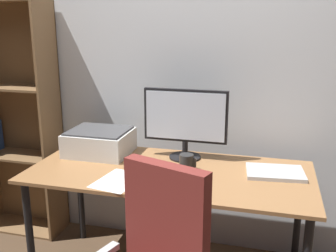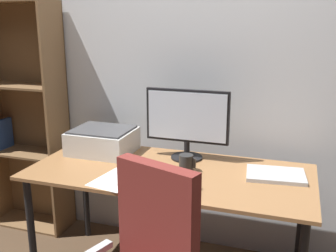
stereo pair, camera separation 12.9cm
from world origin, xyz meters
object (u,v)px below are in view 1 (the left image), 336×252
keyboard (157,183)px  laptop (275,172)px  coffee_mug (187,163)px  bookshelf (16,122)px  mouse (195,187)px  desk (170,183)px  printer (99,142)px  monitor (185,120)px

keyboard → laptop: laptop is taller
coffee_mug → laptop: bearing=8.9°
bookshelf → coffee_mug: bearing=-14.4°
keyboard → mouse: bearing=-3.4°
bookshelf → desk: bearing=-16.2°
mouse → printer: 0.83m
monitor → laptop: (0.56, -0.13, -0.24)m
keyboard → laptop: bearing=28.8°
monitor → coffee_mug: (0.06, -0.21, -0.20)m
desk → printer: bearing=161.4°
mouse → coffee_mug: size_ratio=0.96×
desk → bookshelf: bearing=163.8°
desk → monitor: size_ratio=3.11×
mouse → bookshelf: 1.61m
desk → keyboard: bearing=-92.3°
desk → bookshelf: bookshelf is taller
keyboard → mouse: 0.21m
keyboard → laptop: size_ratio=0.91×
keyboard → printer: (-0.51, 0.40, 0.07)m
coffee_mug → printer: printer is taller
desk → keyboard: (-0.01, -0.22, 0.09)m
desk → coffee_mug: bearing=12.1°
mouse → printer: (-0.72, 0.41, 0.06)m
desk → keyboard: keyboard is taller
mouse → coffee_mug: coffee_mug is taller
desk → coffee_mug: 0.16m
monitor → printer: (-0.56, -0.06, -0.17)m
keyboard → coffee_mug: 0.27m
mouse → coffee_mug: 0.28m
mouse → laptop: bearing=55.2°
laptop → bookshelf: (-1.89, 0.28, 0.10)m
coffee_mug → desk: bearing=-167.9°
monitor → keyboard: (-0.05, -0.45, -0.24)m
keyboard → mouse: size_ratio=3.02×
desk → printer: size_ratio=4.11×
printer → laptop: bearing=-3.9°
mouse → bookshelf: bookshelf is taller
desk → coffee_mug: coffee_mug is taller
keyboard → bookshelf: bearing=156.0°
bookshelf → laptop: bearing=-8.3°
mouse → printer: bearing=165.4°
keyboard → printer: bearing=143.3°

